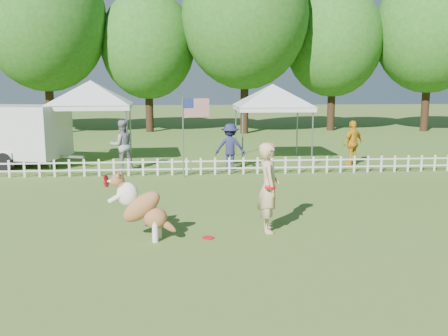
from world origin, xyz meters
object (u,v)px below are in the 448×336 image
Objects in this scene: spectator_b at (230,147)px; cargo_trailer at (7,135)px; dog at (143,207)px; spectator_a at (122,145)px; handler at (269,187)px; flag_pole at (183,138)px; canopy_tent_left at (92,123)px; spectator_c at (353,143)px; canopy_tent_right at (272,123)px; frisbee_on_turf at (208,238)px.

cargo_trailer is at bearing -3.83° from spectator_b.
spectator_a is at bearing 112.57° from dog.
cargo_trailer is at bearing 45.42° from handler.
spectator_a is (4.47, -1.23, -0.27)m from cargo_trailer.
flag_pole is at bearing 95.94° from dog.
canopy_tent_left is 5.00m from flag_pole.
canopy_tent_right is at bearing -58.83° from spectator_c.
canopy_tent_left reaches higher than spectator_b.
frisbee_on_turf is 10.70m from spectator_c.
spectator_c is at bearing -27.12° from canopy_tent_right.
handler is 0.64× the size of canopy_tent_right.
handler is 7.82× the size of frisbee_on_turf.
spectator_a is (1.36, -1.86, -0.68)m from canopy_tent_left.
canopy_tent_left is at bearing 111.77° from frisbee_on_turf.
spectator_a is at bearing -0.89° from cargo_trailer.
spectator_c is (6.56, 1.97, -0.49)m from flag_pole.
spectator_b is (3.96, -0.27, -0.07)m from spectator_a.
canopy_tent_left reaches higher than canopy_tent_right.
spectator_c reaches higher than frisbee_on_turf.
handler is 11.27m from canopy_tent_left.
canopy_tent_left is 1.05× the size of canopy_tent_right.
dog is 1.50m from frisbee_on_turf.
spectator_c is at bearing 159.61° from spectator_a.
spectator_a reaches higher than spectator_b.
handler is 8.97m from spectator_a.
spectator_a is at bearing 108.01° from frisbee_on_turf.
flag_pole reaches higher than spectator_c.
canopy_tent_left is at bearing 118.21° from dog.
spectator_c is (8.80, 0.37, -0.05)m from spectator_a.
dog is 10.62m from canopy_tent_left.
flag_pole is at bearing 44.02° from spectator_b.
handler is 1.05× the size of spectator_a.
canopy_tent_right is at bearing 72.94° from frisbee_on_turf.
flag_pole is (0.85, 6.76, 0.67)m from dog.
canopy_tent_left is (-5.43, 9.85, 0.63)m from handler.
handler reaches higher than spectator_b.
frisbee_on_turf is at bearing 87.66° from spectator_b.
canopy_tent_right reaches higher than cargo_trailer.
frisbee_on_turf is at bearing 24.11° from spectator_c.
cargo_trailer reaches higher than spectator_c.
flag_pole reaches higher than spectator_b.
canopy_tent_left is 10.30m from spectator_c.
canopy_tent_right is 1.65× the size of spectator_a.
flag_pole is (-1.82, 6.40, 0.39)m from handler.
handler is at bearing 29.28° from spectator_c.
spectator_b is at bearing 153.32° from spectator_a.
dog is (-2.67, -0.36, -0.28)m from handler.
canopy_tent_right is 10.39m from cargo_trailer.
spectator_a is at bearing 121.34° from flag_pole.
frisbee_on_turf is 0.14× the size of spectator_c.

